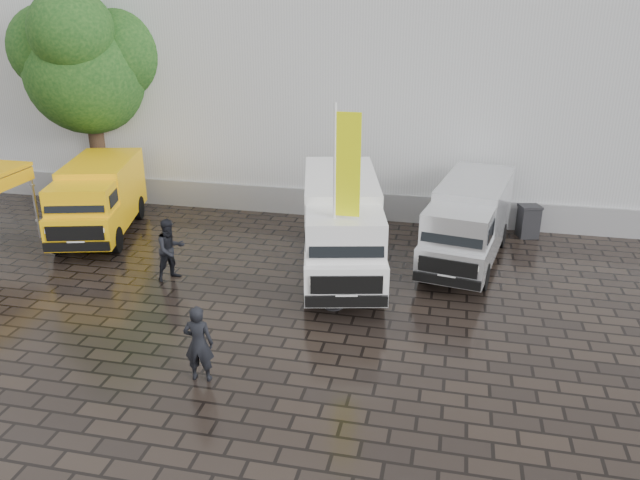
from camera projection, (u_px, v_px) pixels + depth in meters
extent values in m
plane|color=black|center=(332.00, 323.00, 15.57)|extent=(120.00, 120.00, 0.00)
cube|color=silver|center=(449.00, 35.00, 27.53)|extent=(44.00, 16.00, 12.00)
cube|color=gray|center=(431.00, 210.00, 22.22)|extent=(44.00, 0.15, 1.00)
cylinder|color=silver|center=(35.00, 203.00, 20.68)|extent=(0.10, 0.10, 2.44)
cylinder|color=black|center=(333.00, 306.00, 16.38)|extent=(0.50, 0.50, 0.04)
cylinder|color=white|center=(334.00, 211.00, 15.41)|extent=(0.07, 0.07, 5.33)
cube|color=#F4FF0D|center=(348.00, 166.00, 14.92)|extent=(0.60, 0.03, 2.56)
cylinder|color=black|center=(98.00, 149.00, 24.19)|extent=(0.59, 0.59, 4.18)
sphere|color=#113813|center=(88.00, 71.00, 23.12)|extent=(4.60, 4.60, 4.60)
sphere|color=#113813|center=(80.00, 17.00, 23.37)|extent=(2.71, 2.71, 2.71)
cube|color=black|center=(528.00, 221.00, 21.00)|extent=(0.81, 0.81, 1.10)
imported|color=black|center=(199.00, 343.00, 13.00)|extent=(0.67, 0.48, 1.73)
imported|color=black|center=(170.00, 250.00, 17.70)|extent=(1.07, 1.12, 1.81)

